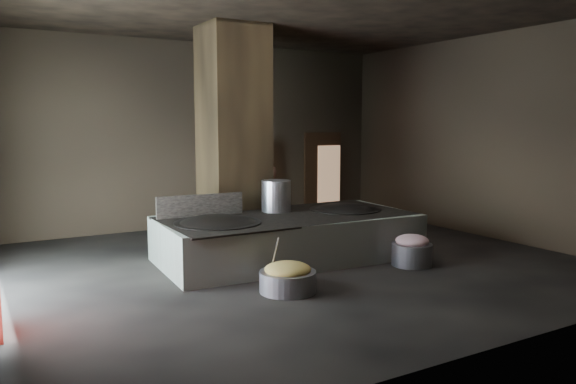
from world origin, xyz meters
TOP-DOWN VIEW (x-y plane):
  - floor at (0.00, 0.00)m, footprint 10.00×9.00m
  - ceiling at (0.00, 0.00)m, footprint 10.00×9.00m
  - back_wall at (0.00, 4.55)m, footprint 10.00×0.10m
  - front_wall at (0.00, -4.55)m, footprint 10.00×0.10m
  - right_wall at (5.05, 0.00)m, footprint 0.10×9.00m
  - pillar at (-0.30, 1.90)m, footprint 1.20×1.20m
  - hearth_platform at (0.09, 0.35)m, footprint 4.87×2.54m
  - platform_cap at (0.09, 0.35)m, footprint 4.65×2.23m
  - wok_left at (-1.36, 0.30)m, footprint 1.50×1.50m
  - wok_left_rim at (-1.36, 0.30)m, footprint 1.53×1.53m
  - wok_right at (1.44, 0.40)m, footprint 1.39×1.39m
  - wok_right_rim at (1.44, 0.40)m, footprint 1.43×1.43m
  - stock_pot at (0.14, 0.90)m, footprint 0.58×0.58m
  - splash_guard at (-1.36, 1.10)m, footprint 1.65×0.16m
  - cook at (0.63, 2.12)m, footprint 0.65×0.48m
  - veg_basin at (-0.97, -1.44)m, footprint 1.10×1.10m
  - veg_fill at (-0.97, -1.44)m, footprint 0.71×0.71m
  - ladle at (-1.12, -1.29)m, footprint 0.06×0.34m
  - meat_basin at (1.77, -1.19)m, footprint 0.84×0.84m
  - meat_fill at (1.77, -1.19)m, footprint 0.60×0.60m
  - doorway_near at (1.20, 4.45)m, footprint 1.18×0.08m
  - doorway_near_glow at (1.38, 4.17)m, footprint 0.86×0.04m
  - doorway_far at (3.60, 4.45)m, footprint 1.18×0.08m
  - doorway_far_glow at (3.79, 4.39)m, footprint 0.74×0.04m

SIDE VIEW (x-z plane):
  - floor at x=0.00m, z-range -0.10..0.00m
  - veg_basin at x=-0.97m, z-range 0.00..0.32m
  - meat_basin at x=1.77m, z-range 0.00..0.40m
  - veg_fill at x=-0.97m, z-range 0.24..0.46m
  - hearth_platform at x=0.09m, z-range 0.00..0.83m
  - meat_fill at x=1.77m, z-range 0.34..0.56m
  - ladle at x=-1.12m, z-range 0.24..0.86m
  - wok_left at x=-1.36m, z-range 0.54..0.96m
  - wok_right at x=1.44m, z-range 0.55..0.95m
  - platform_cap at x=0.09m, z-range 0.80..0.83m
  - cook at x=0.63m, z-range 0.00..1.64m
  - wok_left_rim at x=-1.36m, z-range 0.79..0.85m
  - wok_right_rim at x=1.44m, z-range 0.79..0.85m
  - splash_guard at x=-1.36m, z-range 0.82..1.24m
  - doorway_far_glow at x=3.79m, z-range 0.18..1.92m
  - doorway_near_glow at x=1.38m, z-range 0.04..2.06m
  - doorway_near at x=1.20m, z-range -0.09..2.29m
  - doorway_far at x=3.60m, z-range -0.09..2.29m
  - stock_pot at x=0.14m, z-range 0.82..1.44m
  - back_wall at x=0.00m, z-range 0.00..4.50m
  - front_wall at x=0.00m, z-range 0.00..4.50m
  - right_wall at x=5.05m, z-range 0.00..4.50m
  - pillar at x=-0.30m, z-range 0.00..4.50m
  - ceiling at x=0.00m, z-range 4.50..4.60m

